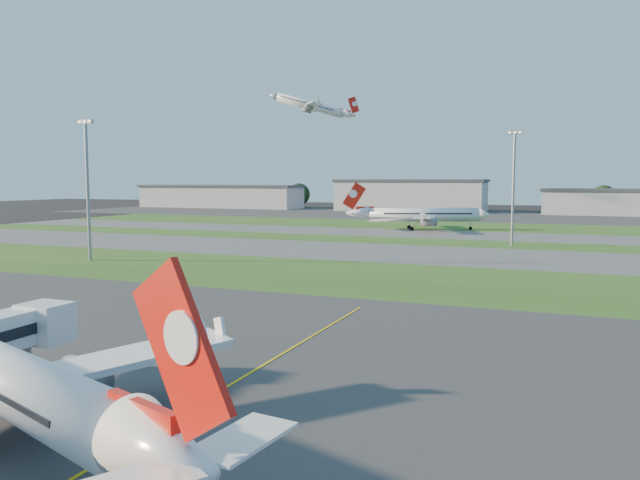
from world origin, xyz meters
The scene contains 20 objects.
ground centered at (0.00, 0.00, 0.00)m, with size 700.00×700.00×0.00m, color black.
apron_near centered at (0.00, 0.00, 0.01)m, with size 300.00×70.00×0.01m, color #333335.
grass_strip_a centered at (0.00, 52.00, 0.01)m, with size 300.00×34.00×0.01m, color #2A511B.
taxiway_a centered at (0.00, 85.00, 0.01)m, with size 300.00×32.00×0.01m, color #515154.
grass_strip_b centered at (0.00, 110.00, 0.01)m, with size 300.00×18.00×0.01m, color #2A511B.
taxiway_b centered at (0.00, 132.00, 0.01)m, with size 300.00×26.00×0.01m, color #515154.
grass_strip_c centered at (0.00, 165.00, 0.01)m, with size 300.00×40.00×0.01m, color #2A511B.
apron_far centered at (0.00, 225.00, 0.01)m, with size 400.00×80.00×0.01m, color #333335.
yellow_line centered at (5.00, 0.00, 0.00)m, with size 0.25×60.00×0.02m, color gold.
airliner_parked centered at (-1.94, -13.19, 3.75)m, with size 32.85×27.76×10.67m.
airliner_taxiing centered at (-14.22, 145.85, 4.45)m, with size 38.53×32.69×12.68m.
airliner_departing centered at (-79.69, 214.79, 47.06)m, with size 33.50×28.64×11.36m.
light_mast_west centered at (-55.00, 52.00, 14.81)m, with size 3.20×0.70×25.80m.
light_mast_centre centered at (15.00, 108.00, 14.81)m, with size 3.20×0.70×25.80m.
hangar_far_west centered at (-150.00, 255.00, 6.14)m, with size 91.80×23.00×12.20m.
hangar_west centered at (-45.00, 255.00, 7.64)m, with size 71.40×23.00×15.20m.
tree_far_west centered at (-190.00, 268.00, 6.49)m, with size 11.00×11.00×12.00m.
tree_west centered at (-110.00, 270.00, 7.14)m, with size 12.10×12.10×13.20m.
tree_mid_west centered at (-20.00, 266.00, 5.84)m, with size 9.90×9.90×10.80m.
tree_mid_east centered at (40.00, 269.00, 6.81)m, with size 11.55×11.55×12.60m.
Camera 1 is at (27.56, -38.02, 14.85)m, focal length 35.00 mm.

